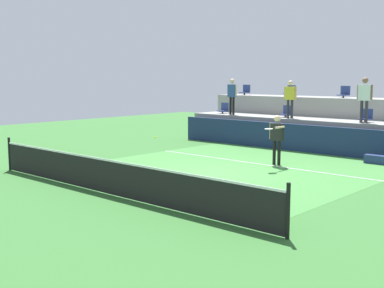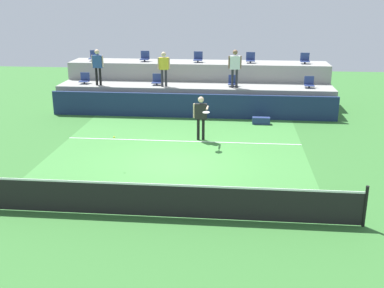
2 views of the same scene
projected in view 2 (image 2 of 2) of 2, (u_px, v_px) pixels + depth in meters
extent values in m
plane|color=#336B2D|center=(175.00, 163.00, 15.81)|extent=(40.00, 40.00, 0.00)
cube|color=#3D7F38|center=(178.00, 153.00, 16.76)|extent=(9.00, 10.00, 0.01)
cube|color=white|center=(183.00, 141.00, 18.08)|extent=(9.00, 0.06, 0.00)
cylinder|color=black|center=(365.00, 206.00, 11.38)|extent=(0.08, 0.08, 1.07)
cube|color=black|center=(154.00, 200.00, 11.88)|extent=(10.40, 0.01, 0.87)
cube|color=white|center=(153.00, 185.00, 11.75)|extent=(10.40, 0.02, 0.05)
cube|color=navy|center=(192.00, 106.00, 21.32)|extent=(13.00, 0.16, 1.10)
cube|color=gray|center=(195.00, 98.00, 22.53)|extent=(13.00, 1.80, 1.25)
cube|color=gray|center=(198.00, 82.00, 24.10)|extent=(13.00, 1.80, 2.10)
cylinder|color=#2D2D33|center=(84.00, 83.00, 22.67)|extent=(0.08, 0.08, 0.10)
cube|color=navy|center=(84.00, 81.00, 22.65)|extent=(0.44, 0.40, 0.04)
cube|color=navy|center=(85.00, 76.00, 22.76)|extent=(0.44, 0.04, 0.38)
cylinder|color=#2D2D33|center=(157.00, 84.00, 22.34)|extent=(0.08, 0.08, 0.10)
cube|color=navy|center=(157.00, 83.00, 22.32)|extent=(0.44, 0.40, 0.04)
cube|color=navy|center=(157.00, 78.00, 22.43)|extent=(0.44, 0.04, 0.38)
cylinder|color=#2D2D33|center=(233.00, 85.00, 22.01)|extent=(0.08, 0.08, 0.10)
cube|color=navy|center=(233.00, 84.00, 21.99)|extent=(0.44, 0.40, 0.04)
cube|color=navy|center=(233.00, 79.00, 22.09)|extent=(0.44, 0.04, 0.38)
cylinder|color=#2D2D33|center=(309.00, 87.00, 21.68)|extent=(0.08, 0.08, 0.10)
cube|color=navy|center=(309.00, 85.00, 21.66)|extent=(0.44, 0.40, 0.04)
cube|color=navy|center=(309.00, 80.00, 21.77)|extent=(0.44, 0.04, 0.38)
cylinder|color=#2D2D33|center=(94.00, 60.00, 24.12)|extent=(0.08, 0.08, 0.10)
cube|color=navy|center=(94.00, 58.00, 24.09)|extent=(0.44, 0.40, 0.04)
cube|color=navy|center=(94.00, 54.00, 24.20)|extent=(0.44, 0.04, 0.38)
cylinder|color=#2D2D33|center=(145.00, 61.00, 23.87)|extent=(0.08, 0.08, 0.10)
cube|color=navy|center=(145.00, 59.00, 23.85)|extent=(0.44, 0.40, 0.04)
cube|color=navy|center=(145.00, 55.00, 23.95)|extent=(0.44, 0.04, 0.38)
cylinder|color=#2D2D33|center=(198.00, 61.00, 23.62)|extent=(0.08, 0.08, 0.10)
cube|color=navy|center=(198.00, 60.00, 23.60)|extent=(0.44, 0.40, 0.04)
cube|color=navy|center=(198.00, 55.00, 23.70)|extent=(0.44, 0.04, 0.38)
cylinder|color=#2D2D33|center=(250.00, 62.00, 23.37)|extent=(0.08, 0.08, 0.10)
cube|color=navy|center=(250.00, 61.00, 23.35)|extent=(0.44, 0.40, 0.04)
cube|color=navy|center=(251.00, 56.00, 23.46)|extent=(0.44, 0.04, 0.38)
cylinder|color=#2D2D33|center=(305.00, 63.00, 23.13)|extent=(0.08, 0.08, 0.10)
cube|color=navy|center=(305.00, 61.00, 23.11)|extent=(0.44, 0.40, 0.04)
cube|color=navy|center=(305.00, 57.00, 23.21)|extent=(0.44, 0.04, 0.38)
cylinder|color=black|center=(198.00, 129.00, 18.14)|extent=(0.11, 0.11, 0.84)
cylinder|color=black|center=(203.00, 129.00, 18.13)|extent=(0.11, 0.11, 0.84)
cube|color=black|center=(201.00, 111.00, 17.91)|extent=(0.46, 0.18, 0.60)
sphere|color=beige|center=(201.00, 100.00, 17.77)|extent=(0.23, 0.23, 0.23)
cylinder|color=beige|center=(194.00, 111.00, 17.93)|extent=(0.07, 0.07, 0.56)
cylinder|color=beige|center=(207.00, 108.00, 17.58)|extent=(0.07, 0.53, 0.07)
cylinder|color=black|center=(207.00, 110.00, 17.23)|extent=(0.04, 0.26, 0.04)
ellipsoid|color=silver|center=(206.00, 112.00, 16.96)|extent=(0.26, 0.32, 0.03)
cylinder|color=black|center=(97.00, 76.00, 22.22)|extent=(0.12, 0.12, 0.83)
cylinder|color=black|center=(100.00, 77.00, 22.18)|extent=(0.12, 0.12, 0.83)
cube|color=#2D4C8C|center=(98.00, 62.00, 21.98)|extent=(0.47, 0.23, 0.59)
sphere|color=beige|center=(97.00, 52.00, 21.84)|extent=(0.25, 0.25, 0.22)
cylinder|color=beige|center=(92.00, 61.00, 22.03)|extent=(0.08, 0.08, 0.55)
cylinder|color=beige|center=(103.00, 61.00, 21.92)|extent=(0.08, 0.08, 0.55)
cylinder|color=#2D2D33|center=(162.00, 78.00, 21.91)|extent=(0.13, 0.13, 0.79)
cylinder|color=#2D2D33|center=(166.00, 78.00, 21.92)|extent=(0.13, 0.13, 0.79)
cube|color=yellow|center=(164.00, 64.00, 21.71)|extent=(0.46, 0.26, 0.56)
sphere|color=beige|center=(164.00, 54.00, 21.57)|extent=(0.25, 0.25, 0.21)
cylinder|color=beige|center=(158.00, 63.00, 21.68)|extent=(0.08, 0.08, 0.53)
cylinder|color=beige|center=(169.00, 63.00, 21.73)|extent=(0.08, 0.08, 0.53)
cylinder|color=#2D2D33|center=(232.00, 79.00, 21.61)|extent=(0.12, 0.12, 0.86)
cylinder|color=#2D2D33|center=(237.00, 79.00, 21.60)|extent=(0.12, 0.12, 0.86)
cube|color=white|center=(235.00, 63.00, 21.38)|extent=(0.48, 0.21, 0.61)
sphere|color=#846047|center=(235.00, 52.00, 21.23)|extent=(0.25, 0.25, 0.23)
cylinder|color=#846047|center=(229.00, 62.00, 21.38)|extent=(0.07, 0.07, 0.57)
cylinder|color=#846047|center=(241.00, 62.00, 21.36)|extent=(0.07, 0.07, 0.57)
sphere|color=#CCE033|center=(114.00, 137.00, 15.01)|extent=(0.07, 0.07, 0.07)
cube|color=navy|center=(261.00, 121.00, 20.40)|extent=(0.76, 0.28, 0.30)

